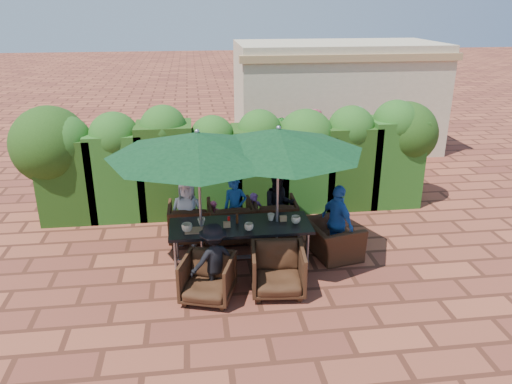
{
  "coord_description": "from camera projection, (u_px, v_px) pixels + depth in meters",
  "views": [
    {
      "loc": [
        -0.9,
        -7.9,
        4.36
      ],
      "look_at": [
        0.18,
        0.4,
        1.14
      ],
      "focal_mm": 35.0,
      "sensor_mm": 36.0,
      "label": 1
    }
  ],
  "objects": [
    {
      "name": "adult_far_mid",
      "position": [
        235.0,
        208.0,
        9.59
      ],
      "size": [
        0.47,
        0.39,
        1.24
      ],
      "primitive_type": "imported",
      "rotation": [
        0.0,
        0.0,
        0.05
      ],
      "color": "#2059AE",
      "rests_on": "ground"
    },
    {
      "name": "chair_far_left",
      "position": [
        190.0,
        220.0,
        9.57
      ],
      "size": [
        0.82,
        0.77,
        0.83
      ],
      "primitive_type": "imported",
      "rotation": [
        0.0,
        0.0,
        3.13
      ],
      "color": "black",
      "rests_on": "ground"
    },
    {
      "name": "cup_e",
      "position": [
        296.0,
        220.0,
        8.62
      ],
      "size": [
        0.16,
        0.16,
        0.13
      ],
      "primitive_type": "imported",
      "color": "beige",
      "rests_on": "dining_table"
    },
    {
      "name": "number_block_right",
      "position": [
        283.0,
        218.0,
        8.71
      ],
      "size": [
        0.12,
        0.06,
        0.1
      ],
      "primitive_type": "cube",
      "color": "tan",
      "rests_on": "dining_table"
    },
    {
      "name": "adult_far_left",
      "position": [
        187.0,
        212.0,
        9.37
      ],
      "size": [
        0.7,
        0.5,
        1.29
      ],
      "primitive_type": "imported",
      "rotation": [
        0.0,
        0.0,
        -0.22
      ],
      "color": "silver",
      "rests_on": "ground"
    },
    {
      "name": "cup_a",
      "position": [
        187.0,
        228.0,
        8.3
      ],
      "size": [
        0.18,
        0.18,
        0.14
      ],
      "primitive_type": "imported",
      "color": "beige",
      "rests_on": "dining_table"
    },
    {
      "name": "hedge_wall",
      "position": [
        229.0,
        154.0,
        10.65
      ],
      "size": [
        9.1,
        1.6,
        2.4
      ],
      "color": "#19330E",
      "rests_on": "ground"
    },
    {
      "name": "pedestrian_b",
      "position": [
        312.0,
        142.0,
        13.05
      ],
      "size": [
        0.9,
        0.62,
        1.76
      ],
      "primitive_type": "imported",
      "rotation": [
        0.0,
        0.0,
        3.01
      ],
      "color": "#E6517A",
      "rests_on": "ground"
    },
    {
      "name": "serving_tray",
      "position": [
        195.0,
        230.0,
        8.35
      ],
      "size": [
        0.35,
        0.25,
        0.02
      ],
      "primitive_type": "cube",
      "color": "#9C6F4B",
      "rests_on": "dining_table"
    },
    {
      "name": "child_left",
      "position": [
        214.0,
        220.0,
        9.61
      ],
      "size": [
        0.29,
        0.24,
        0.78
      ],
      "primitive_type": "imported",
      "rotation": [
        0.0,
        0.0,
        -0.03
      ],
      "color": "#E6517A",
      "rests_on": "ground"
    },
    {
      "name": "pedestrian_c",
      "position": [
        354.0,
        142.0,
        12.97
      ],
      "size": [
        1.29,
        0.9,
        1.85
      ],
      "primitive_type": "imported",
      "rotation": [
        0.0,
        0.0,
        2.81
      ],
      "color": "gray",
      "rests_on": "ground"
    },
    {
      "name": "ground",
      "position": [
        249.0,
        259.0,
        8.98
      ],
      "size": [
        80.0,
        80.0,
        0.0
      ],
      "primitive_type": "plane",
      "color": "brown",
      "rests_on": "ground"
    },
    {
      "name": "ketchup_bottle",
      "position": [
        229.0,
        221.0,
        8.52
      ],
      "size": [
        0.04,
        0.04,
        0.17
      ],
      "primitive_type": "cylinder",
      "color": "#B20C0A",
      "rests_on": "dining_table"
    },
    {
      "name": "pedestrian_a",
      "position": [
        280.0,
        149.0,
        12.69
      ],
      "size": [
        1.63,
        1.08,
        1.64
      ],
      "primitive_type": "imported",
      "rotation": [
        0.0,
        0.0,
        2.76
      ],
      "color": "#278925",
      "rests_on": "ground"
    },
    {
      "name": "cup_d",
      "position": [
        271.0,
        217.0,
        8.74
      ],
      "size": [
        0.13,
        0.13,
        0.12
      ],
      "primitive_type": "imported",
      "color": "beige",
      "rests_on": "dining_table"
    },
    {
      "name": "chair_far_right",
      "position": [
        274.0,
        216.0,
        9.73
      ],
      "size": [
        0.84,
        0.79,
        0.85
      ],
      "primitive_type": "imported",
      "rotation": [
        0.0,
        0.0,
        3.12
      ],
      "color": "black",
      "rests_on": "ground"
    },
    {
      "name": "child_right",
      "position": [
        255.0,
        215.0,
        9.72
      ],
      "size": [
        0.39,
        0.35,
        0.89
      ],
      "primitive_type": "imported",
      "rotation": [
        0.0,
        0.0,
        0.32
      ],
      "color": "#9A51B0",
      "rests_on": "ground"
    },
    {
      "name": "umbrella_right",
      "position": [
        278.0,
        140.0,
        8.18
      ],
      "size": [
        2.88,
        2.88,
        2.46
      ],
      "color": "gray",
      "rests_on": "ground"
    },
    {
      "name": "chair_near_right",
      "position": [
        278.0,
        268.0,
        7.84
      ],
      "size": [
        0.89,
        0.85,
        0.85
      ],
      "primitive_type": "imported",
      "rotation": [
        0.0,
        0.0,
        -0.09
      ],
      "color": "black",
      "rests_on": "ground"
    },
    {
      "name": "adult_end_right",
      "position": [
        337.0,
        222.0,
        8.84
      ],
      "size": [
        0.69,
        0.9,
        1.37
      ],
      "primitive_type": "imported",
      "rotation": [
        0.0,
        0.0,
        1.97
      ],
      "color": "#2059AE",
      "rests_on": "ground"
    },
    {
      "name": "chair_end_right",
      "position": [
        333.0,
        234.0,
        8.98
      ],
      "size": [
        0.82,
        1.08,
        0.85
      ],
      "primitive_type": "imported",
      "rotation": [
        0.0,
        0.0,
        1.78
      ],
      "color": "black",
      "rests_on": "ground"
    },
    {
      "name": "cup_c",
      "position": [
        249.0,
        227.0,
        8.35
      ],
      "size": [
        0.16,
        0.16,
        0.12
      ],
      "primitive_type": "imported",
      "color": "beige",
      "rests_on": "dining_table"
    },
    {
      "name": "sauce_bottle",
      "position": [
        237.0,
        219.0,
        8.61
      ],
      "size": [
        0.04,
        0.04,
        0.17
      ],
      "primitive_type": "cylinder",
      "color": "#4C230C",
      "rests_on": "dining_table"
    },
    {
      "name": "umbrella_left",
      "position": [
        198.0,
        144.0,
        7.96
      ],
      "size": [
        2.96,
        2.96,
        2.46
      ],
      "color": "gray",
      "rests_on": "ground"
    },
    {
      "name": "adult_far_right",
      "position": [
        279.0,
        206.0,
        9.59
      ],
      "size": [
        0.64,
        0.4,
        1.33
      ],
      "primitive_type": "imported",
      "rotation": [
        0.0,
        0.0,
        0.01
      ],
      "color": "black",
      "rests_on": "ground"
    },
    {
      "name": "building",
      "position": [
        336.0,
        96.0,
        15.29
      ],
      "size": [
        6.2,
        3.08,
        3.2
      ],
      "color": "beige",
      "rests_on": "ground"
    },
    {
      "name": "adult_near_left",
      "position": [
        214.0,
        260.0,
        7.74
      ],
      "size": [
        0.84,
        0.62,
        1.2
      ],
      "primitive_type": "imported",
      "rotation": [
        0.0,
        0.0,
        3.54
      ],
      "color": "black",
      "rests_on": "ground"
    },
    {
      "name": "chair_near_left",
      "position": [
        208.0,
        276.0,
        7.67
      ],
      "size": [
        0.94,
        0.91,
        0.78
      ],
      "primitive_type": "imported",
      "rotation": [
        0.0,
        0.0,
        -0.31
      ],
      "color": "black",
      "rests_on": "ground"
    },
    {
      "name": "dining_table",
      "position": [
        240.0,
        229.0,
        8.6
      ],
      "size": [
        2.43,
        0.9,
        0.75
      ],
      "color": "black",
      "rests_on": "ground"
    },
    {
      "name": "chair_far_mid",
      "position": [
        231.0,
        219.0,
        9.58
      ],
      "size": [
        0.87,
        0.82,
        0.86
      ],
      "primitive_type": "imported",
      "rotation": [
        0.0,
        0.0,
        3.19
      ],
      "color": "black",
      "rests_on": "ground"
    },
    {
      "name": "number_block_left",
      "position": [
        227.0,
        225.0,
        8.47
      ],
      "size": [
        0.12,
        0.06,
        0.1
      ],
      "primitive_type": "cube",
      "color": "tan",
      "rests_on": "dining_table"
    },
    {
      "name": "cup_b",
      "position": [
        201.0,
        222.0,
        8.55
      ],
      "size": [
        0.13,
        0.13,
        0.12
      ],
      "primitive_type": "imported",
      "color": "beige",
      "rests_on": "dining_table"
    }
  ]
}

